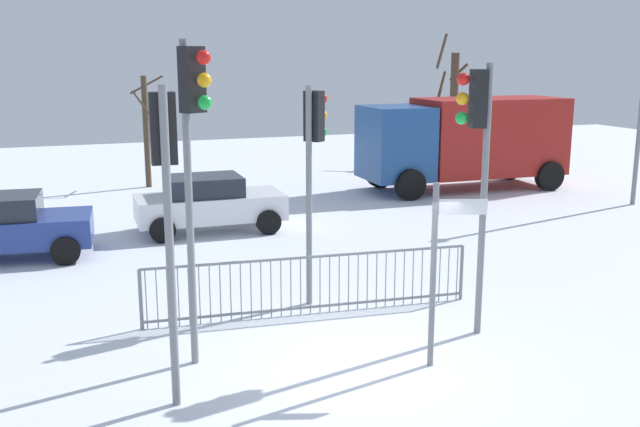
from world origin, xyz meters
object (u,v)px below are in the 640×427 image
bare_tree_left (146,129)px  bare_tree_centre (453,104)px  traffic_light_mid_right (193,133)px  direction_sign_post (438,265)px  traffic_light_foreground_left (165,174)px  car_white_mid (209,202)px  car_blue_trailing (2,226)px  delivery_truck (465,139)px  traffic_light_foreground_right (314,145)px  traffic_light_rear_left (478,139)px

bare_tree_left → bare_tree_centre: bare_tree_centre is taller
traffic_light_mid_right → direction_sign_post: size_ratio=1.72×
traffic_light_foreground_left → car_white_mid: (2.39, 9.32, -2.31)m
car_blue_trailing → delivery_truck: size_ratio=0.56×
bare_tree_left → traffic_light_foreground_left: bearing=-96.0°
car_blue_trailing → bare_tree_left: bare_tree_left is taller
traffic_light_foreground_left → car_blue_trailing: 8.95m
traffic_light_foreground_right → delivery_truck: (8.81, 9.26, -1.21)m
traffic_light_foreground_left → delivery_truck: size_ratio=0.59×
delivery_truck → traffic_light_mid_right: bearing=46.2°
traffic_light_foreground_left → traffic_light_mid_right: size_ratio=0.88×
traffic_light_foreground_right → bare_tree_left: 13.53m
traffic_light_foreground_right → bare_tree_centre: (11.84, 15.34, -0.46)m
delivery_truck → bare_tree_left: bare_tree_left is taller
delivery_truck → bare_tree_centre: 6.84m
bare_tree_left → car_blue_trailing: bearing=-117.3°
car_white_mid → bare_tree_centre: 15.61m
traffic_light_foreground_right → traffic_light_mid_right: 3.36m
traffic_light_mid_right → car_blue_trailing: (-3.08, 7.29, -2.72)m
traffic_light_mid_right → direction_sign_post: bearing=129.6°
traffic_light_foreground_right → car_white_mid: (-0.71, 6.22, -2.18)m
traffic_light_foreground_left → car_blue_trailing: traffic_light_foreground_left is taller
traffic_light_mid_right → bare_tree_left: size_ratio=1.24×
direction_sign_post → bare_tree_left: size_ratio=0.72×
traffic_light_rear_left → bare_tree_centre: bare_tree_centre is taller
traffic_light_foreground_right → traffic_light_rear_left: size_ratio=0.91×
bare_tree_left → bare_tree_centre: size_ratio=0.71×
traffic_light_foreground_left → bare_tree_centre: size_ratio=0.77×
delivery_truck → bare_tree_centre: size_ratio=1.30×
car_blue_trailing → car_white_mid: bearing=17.4°
traffic_light_rear_left → bare_tree_left: traffic_light_rear_left is taller
bare_tree_left → delivery_truck: bearing=-22.3°
traffic_light_foreground_left → car_blue_trailing: bearing=110.2°
traffic_light_rear_left → delivery_truck: traffic_light_rear_left is taller
delivery_truck → traffic_light_foreground_right: bearing=47.6°
traffic_light_rear_left → delivery_truck: 13.63m
traffic_light_rear_left → bare_tree_left: 16.20m
delivery_truck → bare_tree_centre: (3.03, 6.09, 0.75)m
traffic_light_rear_left → traffic_light_mid_right: size_ratio=0.93×
traffic_light_rear_left → bare_tree_centre: size_ratio=0.81×
car_white_mid → bare_tree_centre: (12.55, 9.12, 1.72)m
traffic_light_rear_left → bare_tree_left: (-3.25, 15.83, -1.21)m
traffic_light_foreground_right → car_white_mid: bearing=150.8°
traffic_light_mid_right → bare_tree_left: bearing=-124.6°
direction_sign_post → car_blue_trailing: (-6.36, 8.49, -0.80)m
delivery_truck → bare_tree_left: size_ratio=1.84×
traffic_light_foreground_right → delivery_truck: size_ratio=0.57×
direction_sign_post → bare_tree_centre: bare_tree_centre is taller
bare_tree_left → traffic_light_foreground_right: bearing=-84.2°
direction_sign_post → car_white_mid: size_ratio=0.72×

